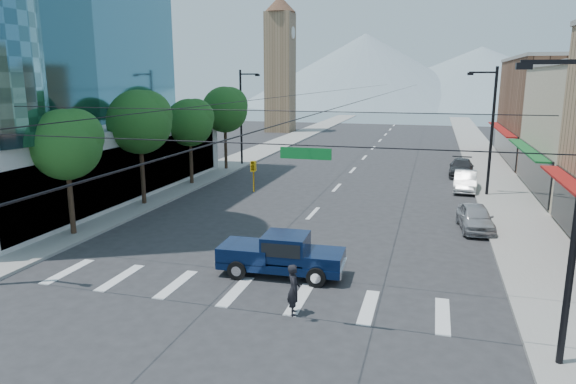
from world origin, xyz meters
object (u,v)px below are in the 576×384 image
(parked_car_near, at_px, (475,217))
(parked_car_far, at_px, (461,168))
(pickup_truck, at_px, (281,254))
(pedestrian, at_px, (294,290))
(parked_car_mid, at_px, (465,181))

(parked_car_near, distance_m, parked_car_far, 16.84)
(pickup_truck, relative_size, pedestrian, 2.93)
(pedestrian, xyz_separation_m, parked_car_near, (6.90, 12.74, -0.21))
(pickup_truck, height_order, parked_car_far, pickup_truck)
(pickup_truck, height_order, pedestrian, pedestrian)
(pickup_truck, height_order, parked_car_mid, pickup_truck)
(parked_car_mid, xyz_separation_m, parked_car_far, (0.00, 6.27, -0.02))
(parked_car_near, bearing_deg, pedestrian, -123.77)
(parked_car_near, relative_size, parked_car_far, 0.86)
(pickup_truck, bearing_deg, parked_car_far, 69.88)
(pedestrian, distance_m, parked_car_near, 14.49)
(pedestrian, bearing_deg, parked_car_mid, -35.17)
(pedestrian, xyz_separation_m, parked_car_far, (6.90, 29.58, -0.22))
(parked_car_near, bearing_deg, parked_car_mid, 84.67)
(pedestrian, distance_m, parked_car_mid, 24.32)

